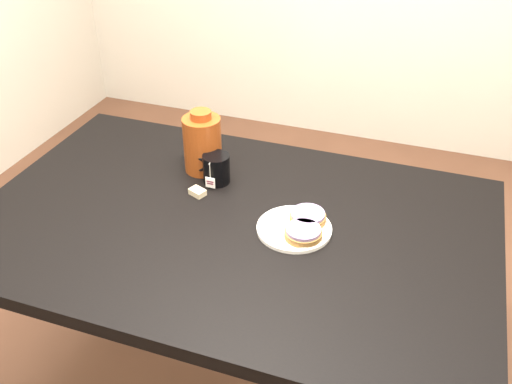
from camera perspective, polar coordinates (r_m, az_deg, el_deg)
table at (r=1.60m, az=-2.39°, el=-5.20°), size 1.40×0.90×0.75m
plate at (r=1.51m, az=3.84°, el=-3.62°), size 0.20×0.20×0.01m
bagel_back at (r=1.52m, az=5.20°, el=-2.48°), size 0.14×0.14×0.03m
bagel_front at (r=1.47m, az=4.76°, el=-4.09°), size 0.11×0.11×0.03m
mug at (r=1.69m, az=-4.05°, el=2.37°), size 0.12×0.09×0.09m
teabag_pouch at (r=1.65m, az=-5.87°, el=-0.00°), size 0.05×0.05×0.02m
bagel_package at (r=1.73m, az=-5.38°, el=4.88°), size 0.12×0.12×0.20m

